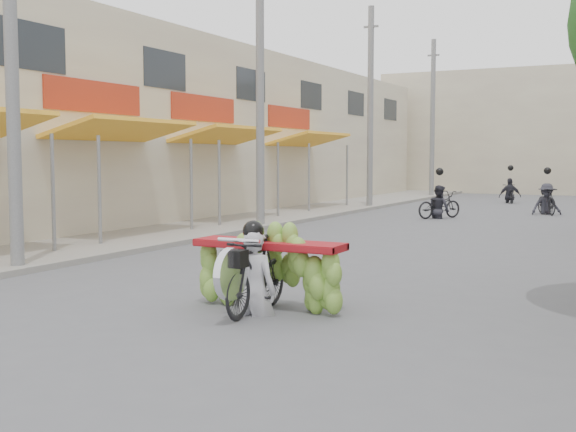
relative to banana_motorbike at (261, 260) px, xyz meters
The scene contains 12 objects.
ground 2.18m from the banana_motorbike, 94.37° to the right, with size 120.00×120.00×0.00m, color #535458.
sidewalk_left 14.80m from the banana_motorbike, 118.95° to the left, with size 4.00×60.00×0.12m, color gray.
shophouse_row_left 17.17m from the banana_motorbike, 135.53° to the left, with size 9.77×40.00×6.00m.
far_building 36.05m from the banana_motorbike, 90.25° to the left, with size 20.00×6.00×7.00m, color #C3B89A.
utility_pole_near 6.55m from the banana_motorbike, behind, with size 0.60×0.24×8.00m.
utility_pole_mid 11.87m from the banana_motorbike, 119.21° to the left, with size 0.60×0.24×8.00m.
utility_pole_far 20.02m from the banana_motorbike, 106.35° to the left, with size 0.60×0.24×8.00m.
utility_pole_back 28.68m from the banana_motorbike, 101.25° to the left, with size 0.60×0.24×8.00m.
banana_motorbike is the anchor object (origin of this frame).
bg_motorbike_a 15.69m from the banana_motorbike, 96.61° to the left, with size 1.43×1.71×1.95m.
bg_motorbike_b 18.97m from the banana_motorbike, 86.35° to the left, with size 1.22×1.72×1.95m.
bg_motorbike_c 25.07m from the banana_motorbike, 92.60° to the left, with size 1.09×1.56×1.95m.
Camera 1 is at (4.81, -6.28, 2.07)m, focal length 45.00 mm.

